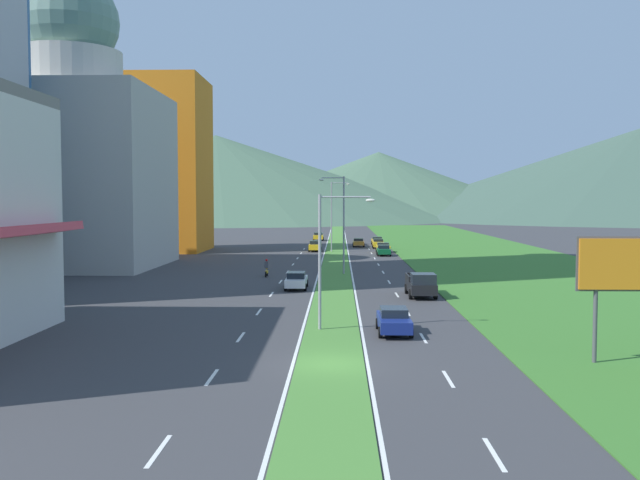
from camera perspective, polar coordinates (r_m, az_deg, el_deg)
ground_plane at (r=32.70m, az=0.85°, el=-10.26°), size 600.00×600.00×0.00m
grass_median at (r=92.10m, az=1.33°, el=-1.46°), size 3.20×240.00×0.06m
grass_verge_right at (r=94.29m, az=13.95°, el=-1.45°), size 24.00×240.00×0.06m
lane_dash_left_1 at (r=22.64m, az=-13.14°, el=-16.55°), size 0.16×2.80×0.01m
lane_dash_left_2 at (r=30.87m, az=-8.91°, el=-11.11°), size 0.16×2.80×0.01m
lane_dash_left_3 at (r=39.34m, az=-6.55°, el=-7.95°), size 0.16×2.80×0.01m
lane_dash_left_4 at (r=47.93m, az=-5.06°, el=-5.91°), size 0.16×2.80×0.01m
lane_dash_left_5 at (r=56.59m, az=-4.02°, el=-4.49°), size 0.16×2.80×0.01m
lane_dash_left_6 at (r=65.28m, az=-3.27°, el=-3.45°), size 0.16×2.80×0.01m
lane_dash_left_7 at (r=74.01m, az=-2.69°, el=-2.65°), size 0.16×2.80×0.01m
lane_dash_left_8 at (r=82.74m, az=-2.24°, el=-2.02°), size 0.16×2.80×0.01m
lane_dash_left_9 at (r=91.49m, az=-1.87°, el=-1.51°), size 0.16×2.80×0.01m
lane_dash_left_10 at (r=100.25m, az=-1.57°, el=-1.09°), size 0.16×2.80×0.01m
lane_dash_left_11 at (r=109.02m, az=-1.31°, el=-0.74°), size 0.16×2.80×0.01m
lane_dash_right_1 at (r=22.46m, az=14.16°, el=-16.74°), size 0.16×2.80×0.01m
lane_dash_right_2 at (r=30.73m, az=10.52°, el=-11.19°), size 0.16×2.80×0.01m
lane_dash_right_3 at (r=39.23m, az=8.51°, el=-8.00°), size 0.16×2.80×0.01m
lane_dash_right_4 at (r=47.85m, az=7.24°, el=-5.94°), size 0.16×2.80×0.01m
lane_dash_right_5 at (r=56.52m, az=6.36°, el=-4.51°), size 0.16×2.80×0.01m
lane_dash_right_6 at (r=65.22m, az=5.71°, el=-3.46°), size 0.16×2.80×0.01m
lane_dash_right_7 at (r=73.95m, az=5.22°, el=-2.66°), size 0.16×2.80×0.01m
lane_dash_right_8 at (r=82.69m, az=4.84°, el=-2.03°), size 0.16×2.80×0.01m
lane_dash_right_9 at (r=91.45m, az=4.53°, el=-1.52°), size 0.16×2.80×0.01m
lane_dash_right_10 at (r=100.21m, az=4.27°, el=-1.10°), size 0.16×2.80×0.01m
lane_dash_right_11 at (r=108.98m, az=4.05°, el=-0.74°), size 0.16×2.80×0.01m
edge_line_median_left at (r=92.13m, az=0.24°, el=-1.47°), size 0.16×240.00×0.01m
edge_line_median_right at (r=92.11m, az=2.42°, el=-1.48°), size 0.16×240.00×0.01m
domed_building at (r=84.94m, az=-19.73°, el=6.88°), size 19.75×19.75×33.39m
midrise_colored at (r=107.78m, az=-13.06°, el=6.03°), size 13.76×13.76×25.93m
hill_far_left at (r=299.47m, az=-8.54°, el=5.17°), size 215.99×215.99×35.32m
hill_far_center at (r=314.61m, az=4.83°, el=4.57°), size 159.06×159.06×29.44m
street_lamp_near at (r=40.52m, az=0.59°, el=-0.88°), size 3.33×0.34×8.00m
street_lamp_mid at (r=71.43m, az=1.77°, el=1.76°), size 2.68×0.44×10.13m
street_lamp_far at (r=102.40m, az=1.11°, el=2.30°), size 2.84×0.29×10.38m
billboard_roadside at (r=35.38m, az=24.80°, el=-2.18°), size 5.75×0.28×5.99m
car_0 at (r=40.30m, az=6.10°, el=-6.60°), size 1.92×4.44×1.46m
car_1 at (r=119.38m, az=4.73°, el=-0.05°), size 1.94×4.74×1.38m
car_2 at (r=114.27m, az=3.19°, el=-0.19°), size 1.91×4.05×1.38m
car_3 at (r=101.92m, az=5.22°, el=-0.61°), size 2.03×4.10×1.44m
car_4 at (r=104.00m, az=-0.40°, el=-0.48°), size 1.92×4.75×1.60m
car_5 at (r=96.07m, az=5.26°, el=-0.85°), size 1.89×4.06×1.47m
car_6 at (r=110.68m, az=4.82°, el=-0.29°), size 1.86×4.06×1.51m
car_7 at (r=59.90m, az=-1.96°, el=-3.33°), size 1.89×4.75×1.48m
car_8 at (r=131.77m, az=-0.13°, el=0.30°), size 1.98×4.02×1.53m
pickup_truck_0 at (r=55.44m, az=8.33°, el=-3.66°), size 2.18×5.40×2.00m
motorcycle_rider at (r=69.65m, az=-4.43°, el=-2.42°), size 0.36×2.00×1.80m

